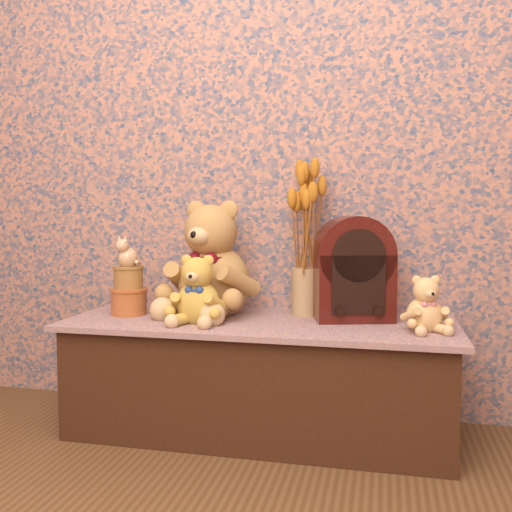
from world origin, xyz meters
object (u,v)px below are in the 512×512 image
at_px(teddy_medium, 198,286).
at_px(ceramic_vase, 306,292).
at_px(teddy_small, 425,301).
at_px(biscuit_tin_lower, 129,302).
at_px(cat_figurine, 128,251).
at_px(cathedral_radio, 353,268).
at_px(teddy_large, 214,253).

height_order(teddy_medium, ceramic_vase, teddy_medium).
relative_size(teddy_small, biscuit_tin_lower, 1.47).
bearing_deg(cat_figurine, teddy_medium, 3.70).
distance_m(teddy_medium, cathedral_radio, 0.57).
bearing_deg(teddy_medium, teddy_large, 89.36).
xyz_separation_m(teddy_medium, cat_figurine, (-0.31, 0.09, 0.11)).
xyz_separation_m(cathedral_radio, biscuit_tin_lower, (-0.85, -0.10, -0.14)).
height_order(cathedral_radio, cat_figurine, cathedral_radio).
distance_m(teddy_small, biscuit_tin_lower, 1.10).
height_order(teddy_medium, teddy_small, teddy_medium).
bearing_deg(ceramic_vase, teddy_small, -25.36).
distance_m(ceramic_vase, biscuit_tin_lower, 0.68).
bearing_deg(teddy_medium, biscuit_tin_lower, 165.31).
bearing_deg(teddy_medium, cat_figurine, 165.31).
relative_size(biscuit_tin_lower, cat_figurine, 1.13).
bearing_deg(teddy_medium, ceramic_vase, 33.76).
bearing_deg(cathedral_radio, teddy_medium, -176.67).
height_order(teddy_large, ceramic_vase, teddy_large).
bearing_deg(teddy_large, ceramic_vase, 22.40).
distance_m(teddy_large, teddy_medium, 0.21).
xyz_separation_m(teddy_medium, biscuit_tin_lower, (-0.31, 0.09, -0.08)).
relative_size(teddy_large, teddy_medium, 1.80).
relative_size(teddy_medium, teddy_small, 1.31).
bearing_deg(biscuit_tin_lower, ceramic_vase, 12.43).
bearing_deg(teddy_small, ceramic_vase, 135.24).
bearing_deg(teddy_small, cat_figurine, 157.68).
relative_size(teddy_small, ceramic_vase, 1.10).
height_order(teddy_large, cathedral_radio, teddy_large).
relative_size(ceramic_vase, cat_figurine, 1.51).
bearing_deg(cathedral_radio, teddy_small, -47.42).
height_order(teddy_large, biscuit_tin_lower, teddy_large).
xyz_separation_m(ceramic_vase, cat_figurine, (-0.67, -0.15, 0.16)).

